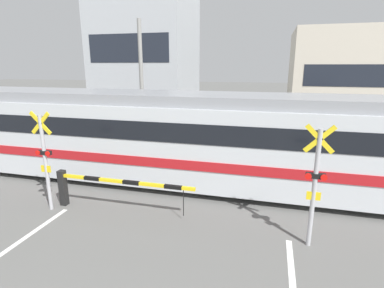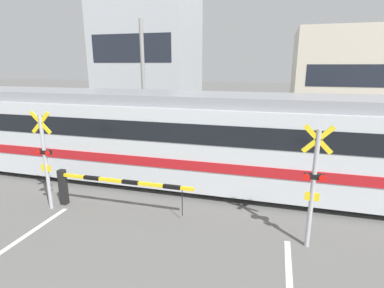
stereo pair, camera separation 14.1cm
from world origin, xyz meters
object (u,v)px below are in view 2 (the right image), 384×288
Objects in this scene: crossing_barrier_far at (263,146)px; crossing_signal_right at (313,182)px; crossing_signal_left at (45,157)px; commuter_train at (164,135)px; pedestrian at (215,130)px; crossing_barrier_near at (95,184)px.

crossing_barrier_far is 1.45× the size of crossing_signal_right.
crossing_signal_left is 7.48m from crossing_signal_right.
crossing_signal_right is (4.90, -3.16, -0.12)m from commuter_train.
crossing_barrier_far is 3.15m from pedestrian.
commuter_train is at bearing 66.75° from crossing_barrier_near.
crossing_signal_right is at bearing -32.86° from commuter_train.
crossing_barrier_near is at bearing 176.50° from crossing_signal_right.
commuter_train is 6.14× the size of crossing_signal_right.
crossing_signal_left is at bearing 180.00° from crossing_signal_right.
commuter_train is at bearing -100.83° from pedestrian.
crossing_signal_left reaches higher than crossing_barrier_far.
crossing_signal_left is at bearing -164.91° from crossing_barrier_near.
crossing_signal_left is at bearing -129.23° from commuter_train.
commuter_train reaches higher than pedestrian.
crossing_signal_left reaches higher than crossing_barrier_near.
crossing_signal_right is (7.48, 0.00, 0.00)m from crossing_signal_left.
crossing_barrier_near is 1.45× the size of crossing_signal_right.
pedestrian reaches higher than crossing_barrier_near.
crossing_signal_left and crossing_signal_right have the same top height.
commuter_train is 5.83m from crossing_signal_right.
commuter_train reaches higher than crossing_signal_left.
pedestrian reaches higher than crossing_barrier_far.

